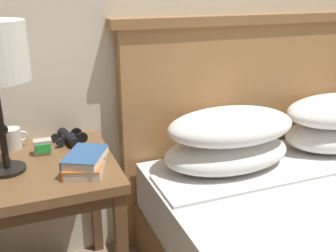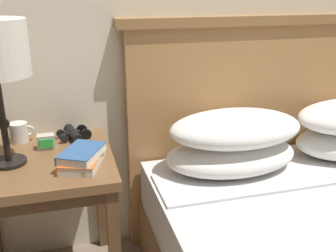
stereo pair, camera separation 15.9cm
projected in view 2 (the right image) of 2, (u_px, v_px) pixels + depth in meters
nightstand at (40, 177)px, 1.57m from camera, size 0.58×0.58×0.63m
book_on_nightstand at (82, 161)px, 1.47m from camera, size 0.19×0.23×0.04m
book_stacked_on_top at (81, 153)px, 1.45m from camera, size 0.20×0.22×0.03m
binoculars_pair at (74, 134)px, 1.72m from camera, size 0.15×0.16×0.05m
coffee_mug at (19, 132)px, 1.68m from camera, size 0.10×0.08×0.08m
alarm_clock at (46, 142)px, 1.61m from camera, size 0.07×0.05×0.06m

